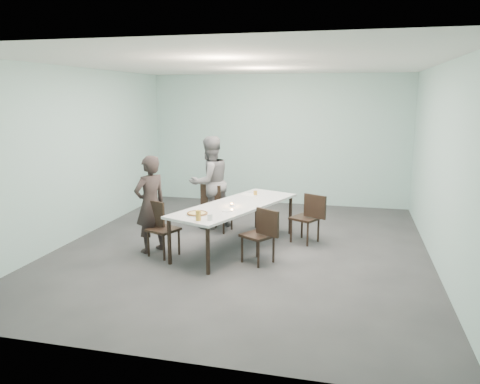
% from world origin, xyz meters
% --- Properties ---
extents(ground, '(7.00, 7.00, 0.00)m').
position_xyz_m(ground, '(0.00, 0.00, 0.00)').
color(ground, '#333335').
rests_on(ground, ground).
extents(room_shell, '(6.02, 7.02, 3.01)m').
position_xyz_m(room_shell, '(0.00, 0.00, 2.03)').
color(room_shell, '#A2CCC8').
rests_on(room_shell, ground).
extents(table, '(1.76, 2.75, 0.75)m').
position_xyz_m(table, '(-0.12, -0.01, 0.69)').
color(table, white).
rests_on(table, ground).
extents(chair_near_left, '(0.65, 0.54, 0.87)m').
position_xyz_m(chair_near_left, '(-1.21, -0.64, 0.50)').
color(chair_near_left, black).
rests_on(chair_near_left, ground).
extents(chair_far_left, '(0.64, 0.50, 0.87)m').
position_xyz_m(chair_far_left, '(-0.74, 0.91, 0.50)').
color(chair_far_left, black).
rests_on(chair_far_left, ground).
extents(chair_near_right, '(0.64, 0.58, 0.87)m').
position_xyz_m(chair_near_right, '(0.45, -0.67, 0.50)').
color(chair_near_right, black).
rests_on(chair_near_right, ground).
extents(chair_far_right, '(0.65, 0.57, 0.87)m').
position_xyz_m(chair_far_right, '(1.04, 0.53, 0.50)').
color(chair_far_right, black).
rests_on(chair_far_right, ground).
extents(diner_near, '(0.62, 0.69, 1.58)m').
position_xyz_m(diner_near, '(-1.42, -0.52, 0.79)').
color(diner_near, black).
rests_on(diner_near, ground).
extents(diner_far, '(1.07, 1.09, 1.77)m').
position_xyz_m(diner_far, '(-0.91, 1.09, 0.88)').
color(diner_far, slate).
rests_on(diner_far, ground).
extents(pizza, '(0.34, 0.34, 0.04)m').
position_xyz_m(pizza, '(-0.51, -0.83, 0.77)').
color(pizza, white).
rests_on(pizza, table).
extents(side_plate, '(0.18, 0.18, 0.01)m').
position_xyz_m(side_plate, '(-0.14, -0.49, 0.76)').
color(side_plate, white).
rests_on(side_plate, table).
extents(beer_glass, '(0.08, 0.08, 0.15)m').
position_xyz_m(beer_glass, '(-0.39, -1.15, 0.82)').
color(beer_glass, gold).
rests_on(beer_glass, table).
extents(water_tumbler, '(0.08, 0.08, 0.09)m').
position_xyz_m(water_tumbler, '(-0.23, -1.08, 0.80)').
color(water_tumbler, silver).
rests_on(water_tumbler, table).
extents(tealight, '(0.06, 0.06, 0.05)m').
position_xyz_m(tealight, '(-0.15, -0.16, 0.77)').
color(tealight, silver).
rests_on(tealight, table).
extents(amber_tumbler, '(0.07, 0.07, 0.08)m').
position_xyz_m(amber_tumbler, '(0.05, 0.76, 0.79)').
color(amber_tumbler, gold).
rests_on(amber_tumbler, table).
extents(menu, '(0.36, 0.31, 0.01)m').
position_xyz_m(menu, '(-0.06, 0.77, 0.75)').
color(menu, silver).
rests_on(menu, table).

